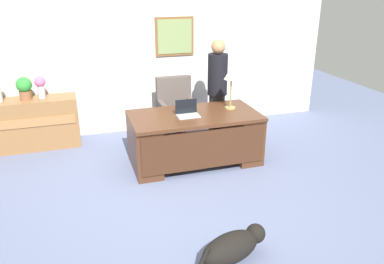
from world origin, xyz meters
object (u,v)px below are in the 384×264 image
at_px(dog_lying, 233,246).
at_px(vase_with_flowers, 40,85).
at_px(desk, 195,137).
at_px(person_standing, 217,90).
at_px(armchair, 176,112).
at_px(potted_plant, 24,87).
at_px(desk_lamp, 231,76).
at_px(credenza, 27,124).
at_px(laptop, 187,112).

bearing_deg(dog_lying, vase_with_flowers, 117.21).
relative_size(desk, person_standing, 1.10).
bearing_deg(armchair, potted_plant, 172.65).
relative_size(person_standing, vase_with_flowers, 4.81).
bearing_deg(armchair, dog_lying, -95.47).
height_order(desk, armchair, armchair).
bearing_deg(dog_lying, potted_plant, 120.18).
distance_m(dog_lying, potted_plant, 4.18).
relative_size(dog_lying, desk_lamp, 1.26).
bearing_deg(armchair, desk, -89.73).
height_order(desk, desk_lamp, desk_lamp).
relative_size(desk, armchair, 1.78).
bearing_deg(desk_lamp, desk, -169.24).
bearing_deg(credenza, desk_lamp, -22.05).
distance_m(laptop, vase_with_flowers, 2.43).
bearing_deg(vase_with_flowers, armchair, -8.17).
bearing_deg(dog_lying, credenza, 120.71).
bearing_deg(credenza, dog_lying, -59.29).
bearing_deg(credenza, vase_with_flowers, 0.27).
xyz_separation_m(desk, credenza, (-2.42, 1.33, -0.00)).
bearing_deg(potted_plant, desk, -29.36).
bearing_deg(person_standing, vase_with_flowers, 167.09).
relative_size(credenza, person_standing, 0.93).
xyz_separation_m(desk, laptop, (-0.12, 0.01, 0.40)).
height_order(desk, vase_with_flowers, vase_with_flowers).
distance_m(person_standing, potted_plant, 3.05).
relative_size(credenza, potted_plant, 4.42).
xyz_separation_m(desk, dog_lying, (-0.31, -2.20, -0.26)).
height_order(credenza, dog_lying, credenza).
height_order(laptop, desk_lamp, desk_lamp).
height_order(desk, credenza, credenza).
distance_m(credenza, dog_lying, 4.12).
xyz_separation_m(person_standing, dog_lying, (-0.92, -2.91, -0.73)).
height_order(desk, person_standing, person_standing).
xyz_separation_m(desk, person_standing, (0.61, 0.71, 0.47)).
bearing_deg(desk, person_standing, 49.21).
distance_m(desk, dog_lying, 2.24).
bearing_deg(desk_lamp, laptop, -171.41).
xyz_separation_m(laptop, potted_plant, (-2.26, 1.33, 0.20)).
bearing_deg(laptop, person_standing, 43.99).
bearing_deg(person_standing, armchair, 152.22).
distance_m(armchair, desk_lamp, 1.35).
height_order(laptop, vase_with_flowers, vase_with_flowers).
xyz_separation_m(dog_lying, vase_with_flowers, (-1.82, 3.54, 0.88)).
bearing_deg(potted_plant, credenza, -178.26).
height_order(dog_lying, potted_plant, potted_plant).
bearing_deg(credenza, potted_plant, 1.74).
height_order(desk_lamp, potted_plant, desk_lamp).
height_order(desk, potted_plant, potted_plant).
bearing_deg(desk, vase_with_flowers, 147.97).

